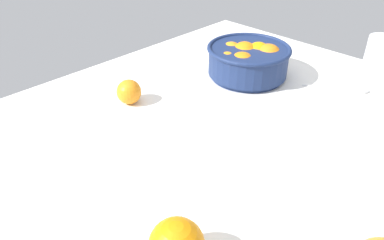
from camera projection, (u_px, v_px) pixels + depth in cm
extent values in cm
cube|color=white|center=(207.00, 143.00, 86.97)|extent=(135.54, 103.73, 3.00)
cylinder|color=navy|center=(247.00, 75.00, 112.29)|extent=(21.12, 21.12, 1.20)
cylinder|color=navy|center=(248.00, 61.00, 109.90)|extent=(22.96, 22.96, 7.68)
torus|color=navy|center=(249.00, 48.00, 107.82)|extent=(24.16, 24.16, 1.20)
sphere|color=orange|center=(258.00, 54.00, 110.53)|extent=(7.08, 7.08, 7.08)
sphere|color=orange|center=(244.00, 55.00, 110.83)|extent=(8.11, 8.11, 8.11)
sphere|color=orange|center=(231.00, 53.00, 112.32)|extent=(6.56, 6.56, 6.56)
sphere|color=orange|center=(227.00, 64.00, 106.83)|extent=(7.05, 7.05, 7.05)
sphere|color=orange|center=(242.00, 66.00, 105.61)|extent=(8.10, 8.10, 8.10)
sphere|color=orange|center=(254.00, 64.00, 108.04)|extent=(6.42, 6.42, 6.42)
sphere|color=orange|center=(268.00, 58.00, 109.30)|extent=(8.26, 8.26, 8.26)
cylinder|color=white|center=(380.00, 55.00, 112.26)|extent=(8.44, 8.44, 11.06)
cylinder|color=yellow|center=(377.00, 66.00, 114.20)|extent=(7.43, 7.43, 3.88)
sphere|color=orange|center=(129.00, 92.00, 97.81)|extent=(6.44, 6.44, 6.44)
ellipsoid|color=silver|center=(363.00, 90.00, 104.19)|extent=(3.55, 3.89, 1.00)
cylinder|color=silver|center=(329.00, 87.00, 106.11)|extent=(8.10, 13.10, 0.70)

